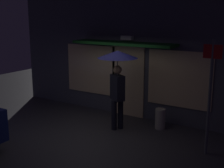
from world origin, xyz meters
The scene contains 5 objects.
ground_plane centered at (0.00, 0.00, 0.00)m, with size 18.00×18.00×0.00m, color #38353A.
building_facade centered at (0.00, 2.34, 2.15)m, with size 8.46×1.00×4.35m.
person_with_umbrella centered at (0.35, 0.98, 1.71)m, with size 1.08×1.08×2.19m.
street_sign_post centered at (2.88, 0.71, 1.47)m, with size 0.40×0.07×2.61m.
sidewalk_bollard centered at (1.35, 1.63, 0.29)m, with size 0.28×0.28×0.58m, color #B2A899.
Camera 1 is at (4.51, -5.94, 3.13)m, focal length 49.12 mm.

